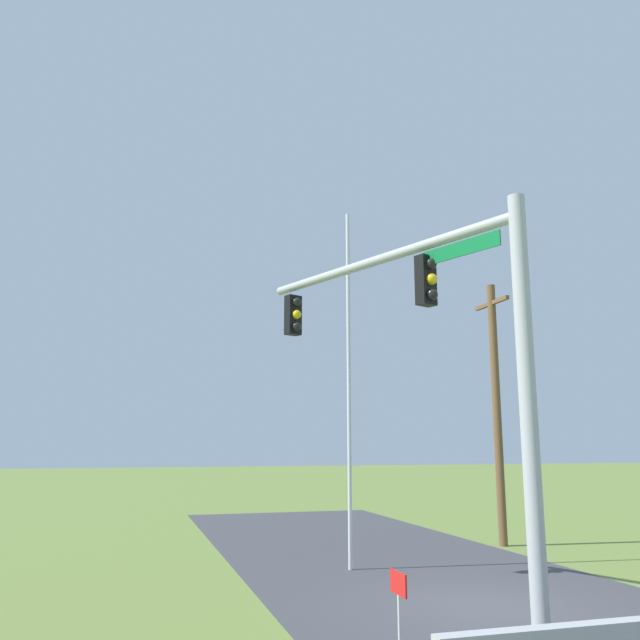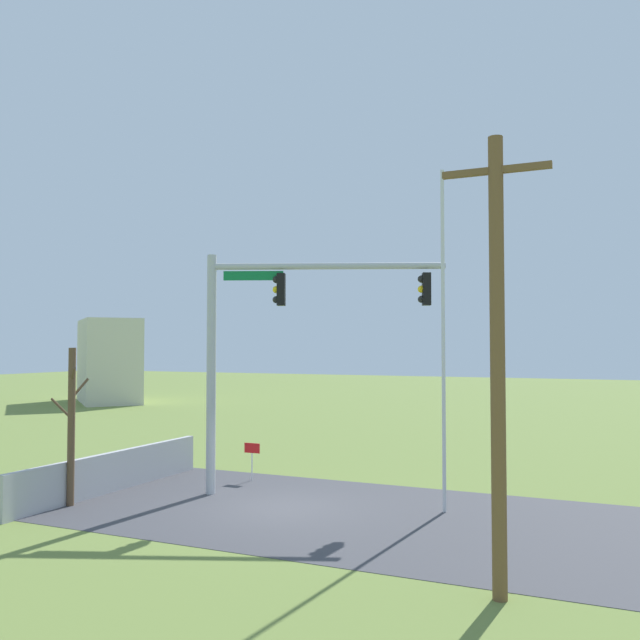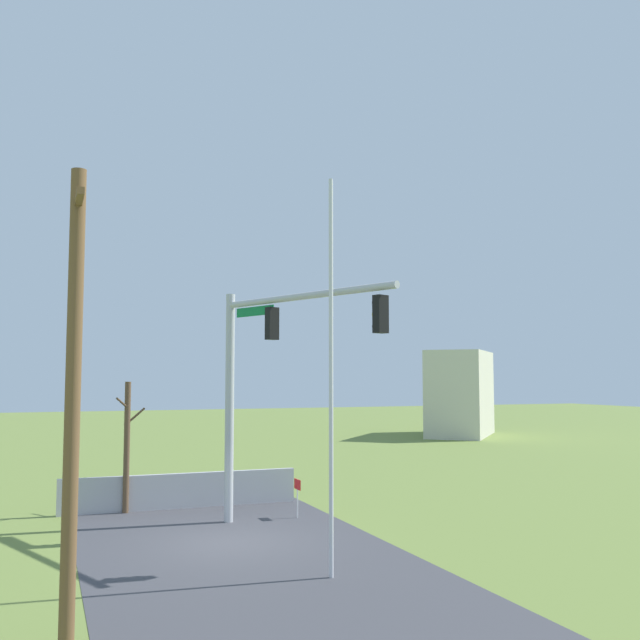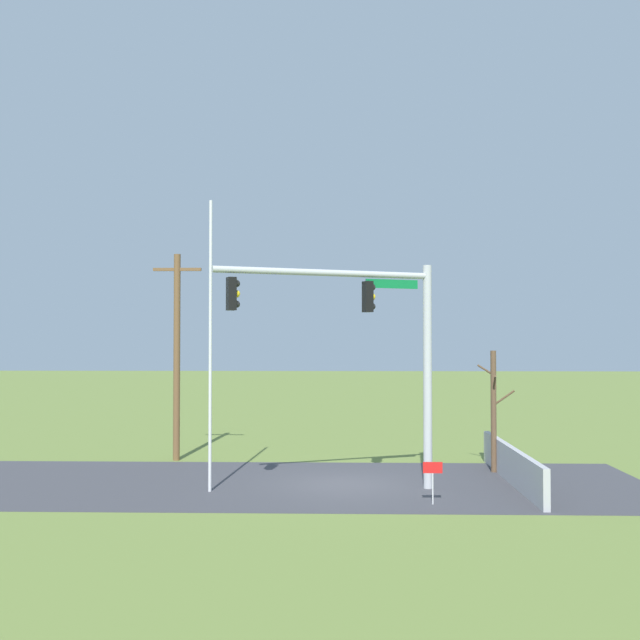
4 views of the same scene
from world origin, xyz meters
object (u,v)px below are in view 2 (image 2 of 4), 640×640
object	(u,v)px
utility_pole	(498,356)
distant_building	(109,361)
open_sign	(252,453)
flagpole	(443,339)
bare_tree	(71,424)
signal_mast	(272,327)

from	to	relation	value
utility_pole	distant_building	world-z (taller)	utility_pole
open_sign	distant_building	xyz separation A→B (m)	(25.86, -22.44, 2.33)
flagpole	bare_tree	world-z (taller)	flagpole
flagpole	utility_pole	size ratio (longest dim) A/B	1.13
signal_mast	distant_building	xyz separation A→B (m)	(27.40, -23.99, -1.72)
bare_tree	open_sign	world-z (taller)	bare_tree
flagpole	distant_building	size ratio (longest dim) A/B	1.08
signal_mast	utility_pole	size ratio (longest dim) A/B	0.88
bare_tree	signal_mast	bearing A→B (deg)	-141.40
signal_mast	open_sign	distance (m)	4.61
flagpole	distant_building	xyz separation A→B (m)	(32.58, -23.99, -1.32)
signal_mast	open_sign	bearing A→B (deg)	-45.08
distant_building	open_sign	bearing A→B (deg)	-179.29
flagpole	bare_tree	distance (m)	10.44
signal_mast	distant_building	distance (m)	36.46
bare_tree	open_sign	bearing A→B (deg)	-119.34
bare_tree	distant_building	size ratio (longest dim) A/B	0.52
flagpole	utility_pole	world-z (taller)	flagpole
open_sign	signal_mast	bearing A→B (deg)	134.92
utility_pole	distant_building	xyz separation A→B (m)	(34.93, -29.67, -0.97)
bare_tree	flagpole	bearing A→B (deg)	-159.96
utility_pole	distant_building	size ratio (longest dim) A/B	0.96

